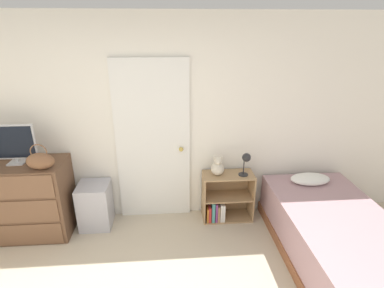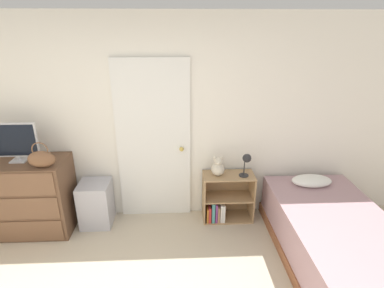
{
  "view_description": "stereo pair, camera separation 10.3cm",
  "coord_description": "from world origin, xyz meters",
  "px_view_note": "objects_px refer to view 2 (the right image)",
  "views": [
    {
      "loc": [
        0.28,
        -1.41,
        2.37
      ],
      "look_at": [
        0.53,
        1.84,
        1.09
      ],
      "focal_mm": 28.0,
      "sensor_mm": 36.0,
      "label": 1
    },
    {
      "loc": [
        0.38,
        -1.42,
        2.37
      ],
      "look_at": [
        0.53,
        1.84,
        1.09
      ],
      "focal_mm": 28.0,
      "sensor_mm": 36.0,
      "label": 2
    }
  ],
  "objects_px": {
    "storage_bin": "(96,203)",
    "teddy_bear": "(218,167)",
    "tv": "(16,142)",
    "handbag": "(42,159)",
    "desk_lamp": "(246,160)",
    "dresser": "(29,196)",
    "bed": "(334,238)",
    "bookshelf": "(224,200)"
  },
  "relations": [
    {
      "from": "bed",
      "to": "dresser",
      "type": "bearing_deg",
      "value": 168.74
    },
    {
      "from": "teddy_bear",
      "to": "bed",
      "type": "relative_size",
      "value": 0.13
    },
    {
      "from": "tv",
      "to": "bookshelf",
      "type": "height_order",
      "value": "tv"
    },
    {
      "from": "teddy_bear",
      "to": "dresser",
      "type": "bearing_deg",
      "value": -177.08
    },
    {
      "from": "handbag",
      "to": "bed",
      "type": "bearing_deg",
      "value": -9.34
    },
    {
      "from": "tv",
      "to": "handbag",
      "type": "bearing_deg",
      "value": -28.85
    },
    {
      "from": "storage_bin",
      "to": "desk_lamp",
      "type": "distance_m",
      "value": 1.96
    },
    {
      "from": "dresser",
      "to": "bed",
      "type": "relative_size",
      "value": 0.5
    },
    {
      "from": "desk_lamp",
      "to": "bed",
      "type": "distance_m",
      "value": 1.26
    },
    {
      "from": "teddy_bear",
      "to": "bed",
      "type": "height_order",
      "value": "teddy_bear"
    },
    {
      "from": "tv",
      "to": "dresser",
      "type": "bearing_deg",
      "value": -36.87
    },
    {
      "from": "bed",
      "to": "storage_bin",
      "type": "bearing_deg",
      "value": 164.01
    },
    {
      "from": "tv",
      "to": "bookshelf",
      "type": "distance_m",
      "value": 2.58
    },
    {
      "from": "storage_bin",
      "to": "bookshelf",
      "type": "height_order",
      "value": "bookshelf"
    },
    {
      "from": "storage_bin",
      "to": "desk_lamp",
      "type": "xyz_separation_m",
      "value": [
        1.88,
        -0.01,
        0.56
      ]
    },
    {
      "from": "bookshelf",
      "to": "desk_lamp",
      "type": "relative_size",
      "value": 2.14
    },
    {
      "from": "tv",
      "to": "bookshelf",
      "type": "xyz_separation_m",
      "value": [
        2.41,
        0.1,
        -0.9
      ]
    },
    {
      "from": "dresser",
      "to": "teddy_bear",
      "type": "distance_m",
      "value": 2.32
    },
    {
      "from": "dresser",
      "to": "tv",
      "type": "relative_size",
      "value": 1.99
    },
    {
      "from": "dresser",
      "to": "desk_lamp",
      "type": "xyz_separation_m",
      "value": [
        2.64,
        0.07,
        0.39
      ]
    },
    {
      "from": "tv",
      "to": "teddy_bear",
      "type": "relative_size",
      "value": 1.94
    },
    {
      "from": "storage_bin",
      "to": "bed",
      "type": "xyz_separation_m",
      "value": [
        2.7,
        -0.77,
        -0.02
      ]
    },
    {
      "from": "bookshelf",
      "to": "teddy_bear",
      "type": "relative_size",
      "value": 2.54
    },
    {
      "from": "storage_bin",
      "to": "teddy_bear",
      "type": "bearing_deg",
      "value": 1.18
    },
    {
      "from": "storage_bin",
      "to": "desk_lamp",
      "type": "bearing_deg",
      "value": -0.41
    },
    {
      "from": "handbag",
      "to": "storage_bin",
      "type": "xyz_separation_m",
      "value": [
        0.44,
        0.26,
        -0.74
      ]
    },
    {
      "from": "dresser",
      "to": "tv",
      "type": "bearing_deg",
      "value": 143.13
    },
    {
      "from": "storage_bin",
      "to": "handbag",
      "type": "bearing_deg",
      "value": -149.57
    },
    {
      "from": "bookshelf",
      "to": "teddy_bear",
      "type": "bearing_deg",
      "value": -178.11
    },
    {
      "from": "handbag",
      "to": "teddy_bear",
      "type": "distance_m",
      "value": 2.02
    },
    {
      "from": "desk_lamp",
      "to": "bed",
      "type": "xyz_separation_m",
      "value": [
        0.82,
        -0.76,
        -0.58
      ]
    },
    {
      "from": "desk_lamp",
      "to": "bed",
      "type": "height_order",
      "value": "desk_lamp"
    },
    {
      "from": "tv",
      "to": "bookshelf",
      "type": "bearing_deg",
      "value": 2.49
    },
    {
      "from": "tv",
      "to": "teddy_bear",
      "type": "xyz_separation_m",
      "value": [
        2.32,
        0.1,
        -0.42
      ]
    },
    {
      "from": "bed",
      "to": "handbag",
      "type": "bearing_deg",
      "value": 170.66
    },
    {
      "from": "teddy_bear",
      "to": "desk_lamp",
      "type": "relative_size",
      "value": 0.84
    },
    {
      "from": "dresser",
      "to": "desk_lamp",
      "type": "relative_size",
      "value": 3.25
    },
    {
      "from": "tv",
      "to": "desk_lamp",
      "type": "xyz_separation_m",
      "value": [
        2.66,
        0.06,
        -0.32
      ]
    },
    {
      "from": "handbag",
      "to": "bed",
      "type": "relative_size",
      "value": 0.15
    },
    {
      "from": "bookshelf",
      "to": "desk_lamp",
      "type": "height_order",
      "value": "desk_lamp"
    },
    {
      "from": "dresser",
      "to": "bookshelf",
      "type": "xyz_separation_m",
      "value": [
        2.39,
        0.12,
        -0.2
      ]
    },
    {
      "from": "storage_bin",
      "to": "bed",
      "type": "bearing_deg",
      "value": -15.99
    }
  ]
}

